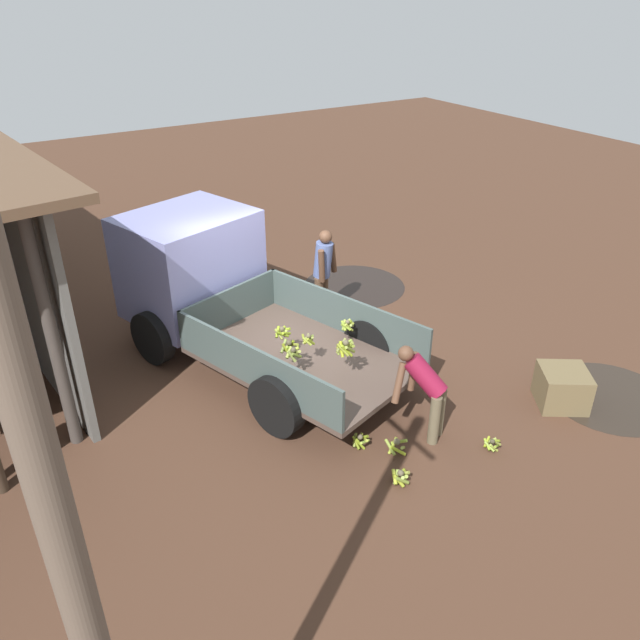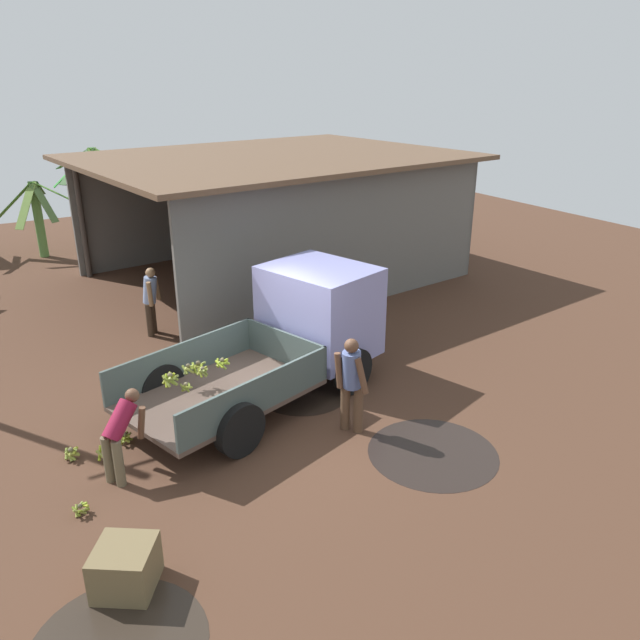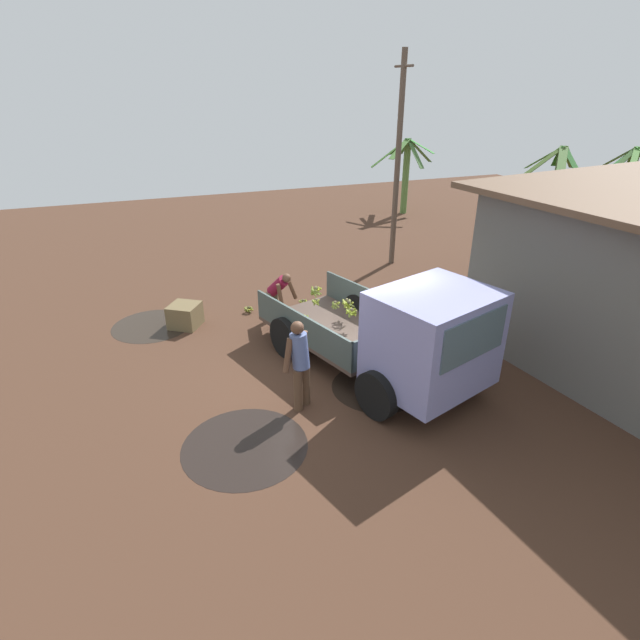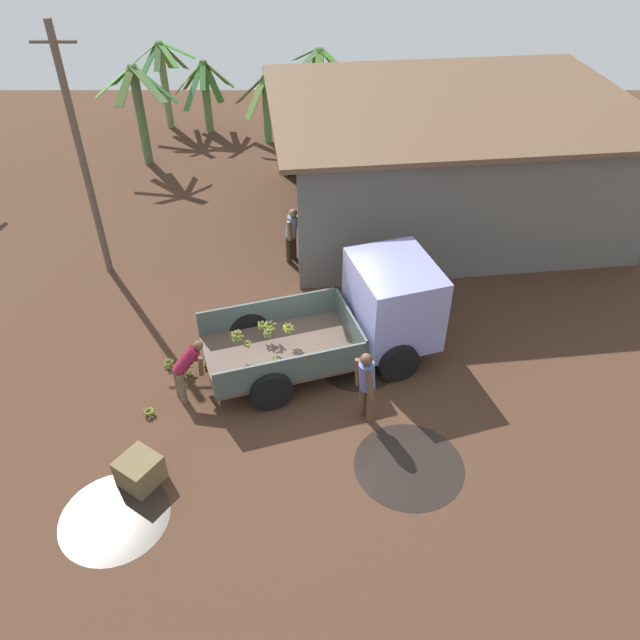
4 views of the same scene
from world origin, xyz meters
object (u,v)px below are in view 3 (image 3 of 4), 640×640
at_px(person_foreground_visitor, 300,361).
at_px(utility_pole, 398,162).
at_px(banana_bunch_on_ground_2, 298,309).
at_px(cargo_truck, 413,338).
at_px(banana_bunch_on_ground_0, 249,309).
at_px(wooden_crate_0, 185,315).
at_px(person_bystander_near_shed, 506,288).
at_px(person_worker_loading, 278,292).
at_px(banana_bunch_on_ground_1, 315,315).
at_px(banana_bunch_on_ground_3, 303,303).

bearing_deg(person_foreground_visitor, utility_pole, -75.12).
xyz_separation_m(utility_pole, banana_bunch_on_ground_2, (2.69, -4.01, -2.94)).
distance_m(cargo_truck, utility_pole, 7.57).
distance_m(cargo_truck, banana_bunch_on_ground_0, 4.98).
relative_size(cargo_truck, wooden_crate_0, 7.97).
bearing_deg(person_bystander_near_shed, banana_bunch_on_ground_2, -80.37).
relative_size(utility_pole, person_worker_loading, 4.73).
height_order(person_bystander_near_shed, banana_bunch_on_ground_1, person_bystander_near_shed).
height_order(banana_bunch_on_ground_0, banana_bunch_on_ground_2, banana_bunch_on_ground_2).
distance_m(person_worker_loading, banana_bunch_on_ground_1, 1.08).
relative_size(person_worker_loading, wooden_crate_0, 1.97).
xyz_separation_m(person_bystander_near_shed, wooden_crate_0, (-2.40, -7.10, -0.58)).
bearing_deg(person_worker_loading, utility_pole, 91.17).
relative_size(banana_bunch_on_ground_2, wooden_crate_0, 0.46).
bearing_deg(cargo_truck, person_foreground_visitor, -115.14).
xyz_separation_m(person_worker_loading, banana_bunch_on_ground_1, (0.20, 0.85, -0.63)).
bearing_deg(banana_bunch_on_ground_2, person_foreground_visitor, -17.73).
relative_size(cargo_truck, banana_bunch_on_ground_1, 21.52).
xyz_separation_m(cargo_truck, banana_bunch_on_ground_1, (-3.54, -0.55, -1.00)).
bearing_deg(wooden_crate_0, person_foreground_visitor, 20.64).
relative_size(person_bystander_near_shed, banana_bunch_on_ground_3, 6.33).
height_order(banana_bunch_on_ground_0, wooden_crate_0, wooden_crate_0).
height_order(banana_bunch_on_ground_1, wooden_crate_0, wooden_crate_0).
relative_size(person_foreground_visitor, person_worker_loading, 1.29).
relative_size(utility_pole, wooden_crate_0, 9.30).
distance_m(person_foreground_visitor, wooden_crate_0, 4.31).
relative_size(person_foreground_visitor, banana_bunch_on_ground_3, 6.75).
distance_m(banana_bunch_on_ground_0, banana_bunch_on_ground_3, 1.39).
height_order(person_bystander_near_shed, wooden_crate_0, person_bystander_near_shed).
bearing_deg(utility_pole, person_foreground_visitor, -39.28).
distance_m(person_bystander_near_shed, banana_bunch_on_ground_3, 4.90).
xyz_separation_m(cargo_truck, person_foreground_visitor, (-0.27, -2.02, -0.20)).
xyz_separation_m(banana_bunch_on_ground_2, wooden_crate_0, (-0.35, -2.66, 0.12)).
relative_size(banana_bunch_on_ground_0, banana_bunch_on_ground_3, 0.93).
height_order(person_worker_loading, banana_bunch_on_ground_3, person_worker_loading).
relative_size(banana_bunch_on_ground_1, wooden_crate_0, 0.37).
xyz_separation_m(banana_bunch_on_ground_1, banana_bunch_on_ground_3, (-0.80, -0.03, -0.01)).
xyz_separation_m(person_worker_loading, banana_bunch_on_ground_0, (-0.73, -0.56, -0.65)).
xyz_separation_m(utility_pole, person_worker_loading, (2.85, -4.55, -2.34)).
height_order(person_bystander_near_shed, banana_bunch_on_ground_0, person_bystander_near_shed).
distance_m(person_worker_loading, banana_bunch_on_ground_0, 1.13).
bearing_deg(utility_pole, banana_bunch_on_ground_3, -58.87).
height_order(person_foreground_visitor, person_worker_loading, person_foreground_visitor).
distance_m(utility_pole, banana_bunch_on_ground_3, 5.28).
relative_size(cargo_truck, banana_bunch_on_ground_0, 22.93).
bearing_deg(person_bystander_near_shed, wooden_crate_0, -74.28).
xyz_separation_m(person_foreground_visitor, person_worker_loading, (-3.47, 0.62, -0.17)).
xyz_separation_m(person_foreground_visitor, wooden_crate_0, (-3.99, -1.50, -0.64)).
bearing_deg(cargo_truck, banana_bunch_on_ground_0, -173.81).
height_order(utility_pole, person_foreground_visitor, utility_pole).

